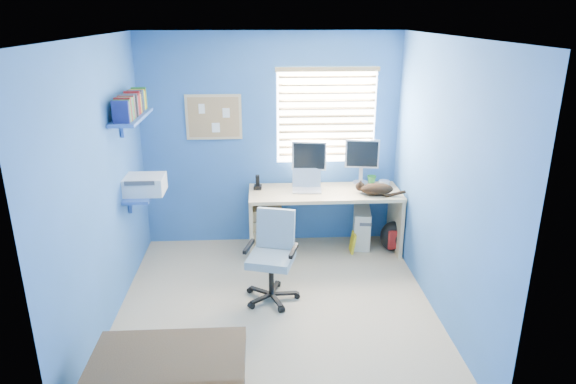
{
  "coord_description": "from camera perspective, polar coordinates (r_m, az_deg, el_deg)",
  "views": [
    {
      "loc": [
        -0.13,
        -4.28,
        2.68
      ],
      "look_at": [
        0.15,
        0.65,
        0.95
      ],
      "focal_mm": 32.0,
      "sensor_mm": 36.0,
      "label": 1
    }
  ],
  "objects": [
    {
      "name": "desk",
      "position": [
        6.05,
        4.03,
        -3.21
      ],
      "size": [
        1.74,
        0.65,
        0.74
      ],
      "primitive_type": "cube",
      "color": "tan",
      "rests_on": "floor"
    },
    {
      "name": "yellow_book",
      "position": [
        6.12,
        7.2,
        -5.59
      ],
      "size": [
        0.03,
        0.17,
        0.24
      ],
      "primitive_type": "cube",
      "color": "yellow",
      "rests_on": "floor"
    },
    {
      "name": "mug",
      "position": [
        6.22,
        9.27,
        1.33
      ],
      "size": [
        0.1,
        0.09,
        0.1
      ],
      "primitive_type": "imported",
      "color": "#258031",
      "rests_on": "desk"
    },
    {
      "name": "monitor_right",
      "position": [
        6.16,
        8.16,
        3.36
      ],
      "size": [
        0.41,
        0.18,
        0.54
      ],
      "primitive_type": "cube",
      "rotation": [
        0.0,
        0.0,
        -0.15
      ],
      "color": "silver",
      "rests_on": "desk"
    },
    {
      "name": "tower_pc",
      "position": [
        6.28,
        8.18,
        -3.91
      ],
      "size": [
        0.25,
        0.46,
        0.45
      ],
      "primitive_type": "cube",
      "rotation": [
        0.0,
        0.0,
        -0.15
      ],
      "color": "beige",
      "rests_on": "floor"
    },
    {
      "name": "cat",
      "position": [
        5.85,
        9.86,
        0.31
      ],
      "size": [
        0.41,
        0.32,
        0.13
      ],
      "primitive_type": "ellipsoid",
      "rotation": [
        0.0,
        0.0,
        -0.41
      ],
      "color": "black",
      "rests_on": "desk"
    },
    {
      "name": "wall_right",
      "position": [
        4.8,
        16.77,
        1.12
      ],
      "size": [
        0.01,
        3.2,
        2.5
      ],
      "primitive_type": "cube",
      "color": "#32639F",
      "rests_on": "ground"
    },
    {
      "name": "wall_left",
      "position": [
        4.72,
        -19.95,
        0.45
      ],
      "size": [
        0.01,
        3.2,
        2.5
      ],
      "primitive_type": "cube",
      "color": "#32639F",
      "rests_on": "ground"
    },
    {
      "name": "office_chair",
      "position": [
        5.07,
        -1.75,
        -8.36
      ],
      "size": [
        0.63,
        0.63,
        0.88
      ],
      "color": "black",
      "rests_on": "floor"
    },
    {
      "name": "wall_front",
      "position": [
        3.04,
        -0.41,
        -8.75
      ],
      "size": [
        3.0,
        0.01,
        2.5
      ],
      "primitive_type": "cube",
      "color": "#32639F",
      "rests_on": "ground"
    },
    {
      "name": "phone",
      "position": [
        5.96,
        -3.39,
        1.13
      ],
      "size": [
        0.1,
        0.12,
        0.17
      ],
      "primitive_type": "cube",
      "rotation": [
        0.0,
        0.0,
        -0.07
      ],
      "color": "black",
      "rests_on": "desk"
    },
    {
      "name": "ceiling",
      "position": [
        4.29,
        -1.57,
        16.88
      ],
      "size": [
        3.0,
        3.2,
        0.0
      ],
      "primitive_type": "cube",
      "color": "white",
      "rests_on": "wall_back"
    },
    {
      "name": "monitor_left",
      "position": [
        6.01,
        2.33,
        3.15
      ],
      "size": [
        0.41,
        0.18,
        0.54
      ],
      "primitive_type": "cube",
      "rotation": [
        0.0,
        0.0,
        -0.16
      ],
      "color": "silver",
      "rests_on": "desk"
    },
    {
      "name": "wall_back",
      "position": [
        6.06,
        -1.94,
        5.63
      ],
      "size": [
        3.0,
        0.01,
        2.5
      ],
      "primitive_type": "cube",
      "color": "#32639F",
      "rests_on": "ground"
    },
    {
      "name": "drawer_boxes",
      "position": [
        6.09,
        -2.35,
        -4.04
      ],
      "size": [
        0.35,
        0.28,
        0.54
      ],
      "primitive_type": "cube",
      "color": "tan",
      "rests_on": "floor"
    },
    {
      "name": "floor",
      "position": [
        5.05,
        -1.31,
        -12.73
      ],
      "size": [
        3.0,
        3.2,
        0.0
      ],
      "primitive_type": "cube",
      "color": "tan",
      "rests_on": "ground"
    },
    {
      "name": "wall_shelves",
      "position": [
        5.33,
        -16.49,
        4.97
      ],
      "size": [
        0.42,
        0.9,
        1.05
      ],
      "color": "#315AAD",
      "rests_on": "ground"
    },
    {
      "name": "corkboard",
      "position": [
        5.99,
        -8.26,
        8.23
      ],
      "size": [
        0.64,
        0.02,
        0.52
      ],
      "color": "tan",
      "rests_on": "ground"
    },
    {
      "name": "laptop",
      "position": [
        5.88,
        2.11,
        1.16
      ],
      "size": [
        0.35,
        0.28,
        0.22
      ],
      "primitive_type": "cube",
      "rotation": [
        0.0,
        0.0,
        -0.06
      ],
      "color": "silver",
      "rests_on": "desk"
    },
    {
      "name": "backpack",
      "position": [
        6.21,
        11.64,
        -4.82
      ],
      "size": [
        0.37,
        0.32,
        0.37
      ],
      "primitive_type": "ellipsoid",
      "rotation": [
        0.0,
        0.0,
        0.29
      ],
      "color": "black",
      "rests_on": "floor"
    },
    {
      "name": "window_blinds",
      "position": [
        6.01,
        4.31,
        8.41
      ],
      "size": [
        1.15,
        0.05,
        1.1
      ],
      "color": "white",
      "rests_on": "ground"
    },
    {
      "name": "cd_spindle",
      "position": [
        6.16,
        10.63,
        0.94
      ],
      "size": [
        0.13,
        0.13,
        0.07
      ],
      "primitive_type": "cylinder",
      "color": "silver",
      "rests_on": "desk"
    }
  ]
}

